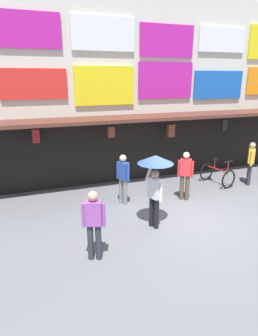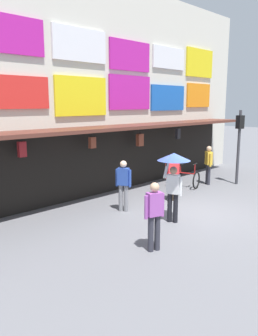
{
  "view_description": "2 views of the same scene",
  "coord_description": "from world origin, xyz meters",
  "px_view_note": "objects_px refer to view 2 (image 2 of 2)",
  "views": [
    {
      "loc": [
        -4.18,
        -6.68,
        4.02
      ],
      "look_at": [
        -0.98,
        2.07,
        1.12
      ],
      "focal_mm": 31.24,
      "sensor_mm": 36.0,
      "label": 1
    },
    {
      "loc": [
        -8.77,
        -5.89,
        3.49
      ],
      "look_at": [
        -0.81,
        2.0,
        1.35
      ],
      "focal_mm": 36.35,
      "sensor_mm": 36.0,
      "label": 2
    }
  ],
  "objects_px": {
    "pedestrian_in_black": "(154,213)",
    "pedestrian_with_umbrella": "(174,168)",
    "traffic_light_far": "(239,135)",
    "bicycle_parked": "(184,178)",
    "pedestrian_in_blue": "(208,163)",
    "pedestrian_in_yellow": "(172,175)",
    "pedestrian_in_green": "(123,183)"
  },
  "relations": [
    {
      "from": "pedestrian_in_yellow",
      "to": "pedestrian_in_blue",
      "type": "distance_m",
      "value": 3.17
    },
    {
      "from": "traffic_light_far",
      "to": "bicycle_parked",
      "type": "bearing_deg",
      "value": 148.29
    },
    {
      "from": "bicycle_parked",
      "to": "pedestrian_in_yellow",
      "type": "relative_size",
      "value": 0.77
    },
    {
      "from": "bicycle_parked",
      "to": "pedestrian_in_black",
      "type": "bearing_deg",
      "value": -150.56
    },
    {
      "from": "pedestrian_in_yellow",
      "to": "traffic_light_far",
      "type": "bearing_deg",
      "value": -5.59
    },
    {
      "from": "pedestrian_in_yellow",
      "to": "pedestrian_with_umbrella",
      "type": "height_order",
      "value": "pedestrian_with_umbrella"
    },
    {
      "from": "pedestrian_in_black",
      "to": "pedestrian_with_umbrella",
      "type": "xyz_separation_m",
      "value": [
        1.91,
        0.91,
        0.69
      ]
    },
    {
      "from": "pedestrian_in_yellow",
      "to": "pedestrian_in_green",
      "type": "height_order",
      "value": "same"
    },
    {
      "from": "pedestrian_in_black",
      "to": "pedestrian_in_yellow",
      "type": "bearing_deg",
      "value": 32.04
    },
    {
      "from": "traffic_light_far",
      "to": "pedestrian_in_green",
      "type": "bearing_deg",
      "value": 172.72
    },
    {
      "from": "pedestrian_in_yellow",
      "to": "pedestrian_in_black",
      "type": "bearing_deg",
      "value": -147.96
    },
    {
      "from": "pedestrian_with_umbrella",
      "to": "pedestrian_in_blue",
      "type": "bearing_deg",
      "value": 20.63
    },
    {
      "from": "pedestrian_in_yellow",
      "to": "pedestrian_in_blue",
      "type": "bearing_deg",
      "value": 8.21
    },
    {
      "from": "traffic_light_far",
      "to": "pedestrian_in_yellow",
      "type": "relative_size",
      "value": 1.9
    },
    {
      "from": "bicycle_parked",
      "to": "pedestrian_with_umbrella",
      "type": "bearing_deg",
      "value": -148.69
    },
    {
      "from": "traffic_light_far",
      "to": "pedestrian_in_black",
      "type": "height_order",
      "value": "traffic_light_far"
    },
    {
      "from": "bicycle_parked",
      "to": "pedestrian_with_umbrella",
      "type": "distance_m",
      "value": 4.59
    },
    {
      "from": "pedestrian_in_yellow",
      "to": "pedestrian_in_green",
      "type": "bearing_deg",
      "value": 169.43
    },
    {
      "from": "traffic_light_far",
      "to": "pedestrian_in_blue",
      "type": "relative_size",
      "value": 1.9
    },
    {
      "from": "pedestrian_in_yellow",
      "to": "pedestrian_in_blue",
      "type": "xyz_separation_m",
      "value": [
        3.14,
        0.45,
        0.0
      ]
    },
    {
      "from": "bicycle_parked",
      "to": "pedestrian_with_umbrella",
      "type": "height_order",
      "value": "pedestrian_with_umbrella"
    },
    {
      "from": "pedestrian_in_green",
      "to": "pedestrian_with_umbrella",
      "type": "relative_size",
      "value": 0.81
    },
    {
      "from": "pedestrian_in_green",
      "to": "pedestrian_with_umbrella",
      "type": "bearing_deg",
      "value": -80.68
    },
    {
      "from": "pedestrian_in_green",
      "to": "pedestrian_with_umbrella",
      "type": "xyz_separation_m",
      "value": [
        0.29,
        -1.79,
        0.69
      ]
    },
    {
      "from": "pedestrian_with_umbrella",
      "to": "pedestrian_in_blue",
      "type": "height_order",
      "value": "pedestrian_with_umbrella"
    },
    {
      "from": "pedestrian_in_green",
      "to": "traffic_light_far",
      "type": "bearing_deg",
      "value": -7.28
    },
    {
      "from": "bicycle_parked",
      "to": "pedestrian_in_blue",
      "type": "relative_size",
      "value": 0.77
    },
    {
      "from": "pedestrian_in_green",
      "to": "pedestrian_in_black",
      "type": "distance_m",
      "value": 3.14
    },
    {
      "from": "bicycle_parked",
      "to": "pedestrian_in_blue",
      "type": "bearing_deg",
      "value": -21.17
    },
    {
      "from": "traffic_light_far",
      "to": "bicycle_parked",
      "type": "height_order",
      "value": "traffic_light_far"
    },
    {
      "from": "pedestrian_in_green",
      "to": "pedestrian_in_blue",
      "type": "height_order",
      "value": "same"
    },
    {
      "from": "pedestrian_in_black",
      "to": "bicycle_parked",
      "type": "bearing_deg",
      "value": 29.44
    }
  ]
}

